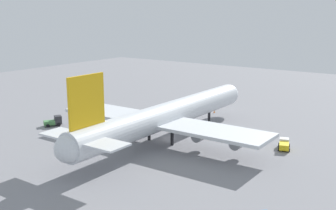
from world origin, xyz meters
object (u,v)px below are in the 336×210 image
object	(u,v)px
cargo_loader	(284,144)
safety_cone_nose	(214,111)
cargo_airplane	(167,116)
catering_truck	(54,121)

from	to	relation	value
cargo_loader	safety_cone_nose	xyz separation A→B (m)	(20.04, 28.00, -0.64)
cargo_loader	safety_cone_nose	world-z (taller)	cargo_loader
cargo_airplane	safety_cone_nose	size ratio (longest dim) A/B	88.52
catering_truck	cargo_loader	bearing A→B (deg)	-73.64
catering_truck	safety_cone_nose	distance (m)	44.73
catering_truck	cargo_loader	size ratio (longest dim) A/B	0.88
cargo_airplane	safety_cone_nose	xyz separation A→B (m)	(29.17, 3.97, -5.28)
catering_truck	safety_cone_nose	bearing A→B (deg)	-36.32
cargo_airplane	cargo_loader	bearing A→B (deg)	-69.21
cargo_loader	safety_cone_nose	distance (m)	34.44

